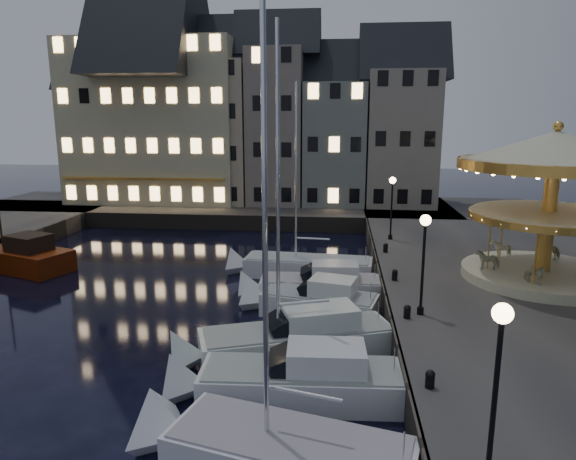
# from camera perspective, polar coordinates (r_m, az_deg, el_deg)

# --- Properties ---
(ground) EXTENTS (160.00, 160.00, 0.00)m
(ground) POSITION_cam_1_polar(r_m,az_deg,el_deg) (21.76, -4.90, -12.73)
(ground) COLOR black
(ground) RESTS_ON ground
(quay_east) EXTENTS (16.00, 56.00, 1.30)m
(quay_east) POSITION_cam_1_polar(r_m,az_deg,el_deg) (28.63, 26.57, -6.41)
(quay_east) COLOR #474442
(quay_east) RESTS_ON ground
(quay_north) EXTENTS (44.00, 12.00, 1.30)m
(quay_north) POSITION_cam_1_polar(r_m,az_deg,el_deg) (49.55, -8.02, 2.23)
(quay_north) COLOR #474442
(quay_north) RESTS_ON ground
(quaywall_e) EXTENTS (0.15, 44.00, 1.30)m
(quaywall_e) POSITION_cam_1_polar(r_m,az_deg,el_deg) (26.85, 10.30, -6.46)
(quaywall_e) COLOR #47423A
(quaywall_e) RESTS_ON ground
(quaywall_n) EXTENTS (48.00, 0.15, 1.30)m
(quaywall_n) POSITION_cam_1_polar(r_m,az_deg,el_deg) (43.36, -7.33, 0.82)
(quaywall_n) COLOR #47423A
(quaywall_n) RESTS_ON ground
(streetlamp_a) EXTENTS (0.44, 0.44, 4.17)m
(streetlamp_a) POSITION_cam_1_polar(r_m,az_deg,el_deg) (12.06, 22.25, -14.04)
(streetlamp_a) COLOR black
(streetlamp_a) RESTS_ON quay_east
(streetlamp_b) EXTENTS (0.44, 0.44, 4.17)m
(streetlamp_b) POSITION_cam_1_polar(r_m,az_deg,el_deg) (21.28, 14.86, -2.20)
(streetlamp_b) COLOR black
(streetlamp_b) RESTS_ON quay_east
(streetlamp_c) EXTENTS (0.44, 0.44, 4.17)m
(streetlamp_c) POSITION_cam_1_polar(r_m,az_deg,el_deg) (34.42, 11.47, 3.39)
(streetlamp_c) COLOR black
(streetlamp_c) RESTS_ON quay_east
(bollard_a) EXTENTS (0.30, 0.30, 0.57)m
(bollard_a) POSITION_cam_1_polar(r_m,az_deg,el_deg) (16.48, 15.51, -15.59)
(bollard_a) COLOR black
(bollard_a) RESTS_ON quay_east
(bollard_b) EXTENTS (0.30, 0.30, 0.57)m
(bollard_b) POSITION_cam_1_polar(r_m,az_deg,el_deg) (21.44, 13.11, -8.77)
(bollard_b) COLOR black
(bollard_b) RESTS_ON quay_east
(bollard_c) EXTENTS (0.30, 0.30, 0.57)m
(bollard_c) POSITION_cam_1_polar(r_m,az_deg,el_deg) (26.14, 11.77, -4.85)
(bollard_c) COLOR black
(bollard_c) RESTS_ON quay_east
(bollard_d) EXTENTS (0.30, 0.30, 0.57)m
(bollard_d) POSITION_cam_1_polar(r_m,az_deg,el_deg) (31.42, 10.79, -1.91)
(bollard_d) COLOR black
(bollard_d) RESTS_ON quay_east
(townhouse_na) EXTENTS (5.50, 8.00, 12.80)m
(townhouse_na) POSITION_cam_1_polar(r_m,az_deg,el_deg) (54.61, -19.73, 10.09)
(townhouse_na) COLOR gray
(townhouse_na) RESTS_ON quay_north
(townhouse_nb) EXTENTS (6.16, 8.00, 13.80)m
(townhouse_nb) POSITION_cam_1_polar(r_m,az_deg,el_deg) (52.50, -14.29, 10.91)
(townhouse_nb) COLOR slate
(townhouse_nb) RESTS_ON quay_north
(townhouse_nc) EXTENTS (6.82, 8.00, 14.80)m
(townhouse_nc) POSITION_cam_1_polar(r_m,az_deg,el_deg) (50.76, -7.75, 11.70)
(townhouse_nc) COLOR tan
(townhouse_nc) RESTS_ON quay_north
(townhouse_nd) EXTENTS (5.50, 8.00, 15.80)m
(townhouse_nd) POSITION_cam_1_polar(r_m,az_deg,el_deg) (49.73, -1.16, 12.37)
(townhouse_nd) COLOR gray
(townhouse_nd) RESTS_ON quay_north
(townhouse_ne) EXTENTS (6.16, 8.00, 12.80)m
(townhouse_ne) POSITION_cam_1_polar(r_m,az_deg,el_deg) (49.39, 5.24, 10.58)
(townhouse_ne) COLOR slate
(townhouse_ne) RESTS_ON quay_north
(townhouse_nf) EXTENTS (6.82, 8.00, 13.80)m
(townhouse_nf) POSITION_cam_1_polar(r_m,az_deg,el_deg) (49.67, 12.38, 10.94)
(townhouse_nf) COLOR gray
(townhouse_nf) RESTS_ON quay_north
(hotel_corner) EXTENTS (17.60, 9.00, 16.80)m
(hotel_corner) POSITION_cam_1_polar(r_m,az_deg,el_deg) (52.48, -14.33, 12.55)
(hotel_corner) COLOR #C1BD96
(hotel_corner) RESTS_ON quay_north
(motorboat_a) EXTENTS (7.56, 4.15, 12.53)m
(motorboat_a) POSITION_cam_1_polar(r_m,az_deg,el_deg) (14.80, -2.09, -23.46)
(motorboat_a) COLOR white
(motorboat_a) RESTS_ON ground
(motorboat_b) EXTENTS (7.78, 2.58, 2.15)m
(motorboat_b) POSITION_cam_1_polar(r_m,az_deg,el_deg) (17.72, 0.12, -16.54)
(motorboat_b) COLOR silver
(motorboat_b) RESTS_ON ground
(motorboat_c) EXTENTS (8.53, 4.88, 11.50)m
(motorboat_c) POSITION_cam_1_polar(r_m,az_deg,el_deg) (20.54, -0.09, -12.18)
(motorboat_c) COLOR silver
(motorboat_c) RESTS_ON ground
(motorboat_d) EXTENTS (6.48, 3.42, 2.15)m
(motorboat_d) POSITION_cam_1_polar(r_m,az_deg,el_deg) (24.61, 2.54, -8.06)
(motorboat_d) COLOR silver
(motorboat_d) RESTS_ON ground
(motorboat_e) EXTENTS (7.27, 2.37, 2.15)m
(motorboat_e) POSITION_cam_1_polar(r_m,az_deg,el_deg) (26.76, 2.70, -6.36)
(motorboat_e) COLOR silver
(motorboat_e) RESTS_ON ground
(motorboat_f) EXTENTS (8.58, 2.87, 11.35)m
(motorboat_f) POSITION_cam_1_polar(r_m,az_deg,el_deg) (30.64, 1.17, -4.14)
(motorboat_f) COLOR silver
(motorboat_f) RESTS_ON ground
(red_fishing_boat) EXTENTS (8.34, 5.30, 6.06)m
(red_fishing_boat) POSITION_cam_1_polar(r_m,az_deg,el_deg) (36.36, -27.95, -2.68)
(red_fishing_boat) COLOR #5F1E06
(red_fishing_boat) RESTS_ON ground
(carousel) EXTENTS (8.89, 8.89, 7.78)m
(carousel) POSITION_cam_1_polar(r_m,az_deg,el_deg) (27.87, 27.36, 5.22)
(carousel) COLOR beige
(carousel) RESTS_ON quay_east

